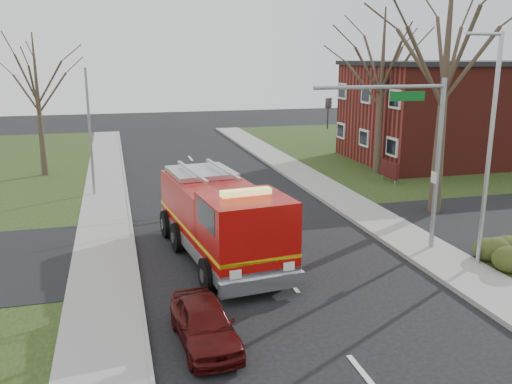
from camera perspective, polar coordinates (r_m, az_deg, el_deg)
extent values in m
plane|color=black|center=(19.07, 3.47, -9.35)|extent=(120.00, 120.00, 0.00)
cube|color=gray|center=(21.68, 19.36, -6.99)|extent=(2.40, 80.00, 0.15)
cube|color=gray|center=(18.22, -15.74, -10.79)|extent=(2.40, 80.00, 0.15)
cube|color=maroon|center=(42.62, 20.66, 7.72)|extent=(15.00, 10.00, 7.00)
cube|color=black|center=(42.43, 21.08, 12.55)|extent=(15.40, 10.40, 0.30)
cube|color=silver|center=(38.95, 11.31, 5.60)|extent=(0.12, 1.40, 1.20)
cube|color=#420F0F|center=(33.90, 13.82, 2.33)|extent=(0.12, 2.00, 1.00)
cylinder|color=gray|center=(33.30, 14.42, 1.30)|extent=(0.08, 0.08, 0.90)
cylinder|color=gray|center=(34.67, 13.15, 1.87)|extent=(0.08, 0.08, 0.90)
cone|color=#372A20|center=(27.20, 19.15, 10.02)|extent=(0.64, 0.64, 12.00)
cone|color=#372A20|center=(35.74, 13.02, 10.02)|extent=(0.56, 0.56, 10.50)
cone|color=#372A20|center=(36.98, -21.90, 8.33)|extent=(0.44, 0.44, 9.00)
cylinder|color=gray|center=(22.14, 18.55, 2.49)|extent=(0.18, 0.18, 6.80)
cylinder|color=gray|center=(20.44, 13.02, 10.72)|extent=(5.20, 0.14, 0.14)
cube|color=#0C591E|center=(21.00, 15.67, 9.69)|extent=(1.40, 0.06, 0.35)
imported|color=black|center=(19.62, 7.71, 9.80)|extent=(0.22, 0.18, 1.10)
cylinder|color=#B7BABF|center=(20.82, 23.33, 3.60)|extent=(0.16, 0.16, 8.40)
cylinder|color=#B7BABF|center=(20.12, 22.87, 15.10)|extent=(1.40, 0.12, 0.12)
cylinder|color=gray|center=(30.88, -17.07, 5.90)|extent=(0.14, 0.14, 7.00)
cube|color=#A10A07|center=(21.86, -4.81, -1.68)|extent=(3.42, 5.83, 2.24)
cube|color=#A10A07|center=(18.15, -1.05, -4.43)|extent=(3.08, 3.08, 2.56)
cube|color=#B7BABF|center=(20.97, -3.73, -4.95)|extent=(3.77, 8.59, 0.48)
cube|color=#E5B20C|center=(20.79, -3.76, -3.42)|extent=(3.78, 8.59, 0.13)
cube|color=black|center=(16.87, 0.35, -3.03)|extent=(2.46, 0.40, 0.91)
cube|color=#E5D866|center=(17.74, -1.07, -0.02)|extent=(1.74, 0.58, 0.19)
cylinder|color=black|center=(18.08, -5.07, -8.72)|extent=(0.51, 1.21, 1.17)
cylinder|color=black|center=(18.98, 3.03, -7.54)|extent=(0.51, 1.21, 1.17)
cylinder|color=black|center=(23.62, -9.35, -3.31)|extent=(0.51, 1.21, 1.17)
cylinder|color=black|center=(24.32, -2.97, -2.62)|extent=(0.51, 1.21, 1.17)
imported|color=#450C0B|center=(15.04, -5.43, -13.55)|extent=(1.71, 3.70, 1.23)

